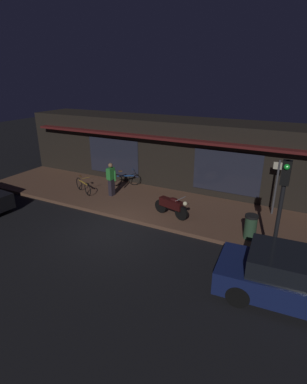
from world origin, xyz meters
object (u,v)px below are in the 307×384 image
(motorcycle, at_px, (172,205))
(sign_post, at_px, (276,184))
(traffic_light_pole, at_px, (282,199))
(bicycle_parked, at_px, (83,186))
(bicycle_extra, at_px, (125,179))
(person_photographer, at_px, (111,179))
(parked_car_far, at_px, (294,279))
(trash_bin, at_px, (250,227))

(motorcycle, distance_m, sign_post, 4.48)
(motorcycle, height_order, traffic_light_pole, traffic_light_pole)
(bicycle_parked, xyz_separation_m, bicycle_extra, (1.34, 1.87, 0.00))
(bicycle_parked, distance_m, bicycle_extra, 2.30)
(bicycle_extra, bearing_deg, traffic_light_pole, -27.83)
(sign_post, bearing_deg, bicycle_extra, 179.29)
(motorcycle, bearing_deg, person_photographer, 167.43)
(bicycle_extra, bearing_deg, motorcycle, -31.71)
(parked_car_far, bearing_deg, trash_bin, 121.23)
(bicycle_extra, xyz_separation_m, sign_post, (7.57, -0.09, 1.00))
(bicycle_parked, relative_size, person_photographer, 0.91)
(person_photographer, bearing_deg, motorcycle, -12.57)
(sign_post, relative_size, parked_car_far, 0.57)
(trash_bin, bearing_deg, person_photographer, 170.42)
(bicycle_extra, relative_size, trash_bin, 1.51)
(trash_bin, height_order, traffic_light_pole, traffic_light_pole)
(motorcycle, distance_m, parked_car_far, 5.78)
(person_photographer, height_order, traffic_light_pole, traffic_light_pole)
(motorcycle, bearing_deg, parked_car_far, -31.59)
(bicycle_extra, distance_m, sign_post, 7.63)
(motorcycle, bearing_deg, traffic_light_pole, -24.11)
(traffic_light_pole, bearing_deg, trash_bin, 121.38)
(sign_post, height_order, parked_car_far, sign_post)
(person_photographer, height_order, parked_car_far, person_photographer)
(person_photographer, xyz_separation_m, trash_bin, (6.93, -1.17, -0.41))
(traffic_light_pole, xyz_separation_m, parked_car_far, (0.68, -1.13, -1.77))
(trash_bin, xyz_separation_m, parked_car_far, (1.62, -2.67, 0.08))
(bicycle_parked, height_order, bicycle_extra, same)
(motorcycle, bearing_deg, sign_post, 30.78)
(person_photographer, height_order, sign_post, sign_post)
(bicycle_parked, relative_size, bicycle_extra, 1.08)
(bicycle_extra, relative_size, traffic_light_pole, 0.39)
(bicycle_extra, distance_m, trash_bin, 7.60)
(motorcycle, height_order, bicycle_parked, motorcycle)
(bicycle_parked, bearing_deg, parked_car_far, -19.19)
(bicycle_parked, bearing_deg, trash_bin, -5.65)
(traffic_light_pole, bearing_deg, parked_car_far, -58.97)
(motorcycle, xyz_separation_m, trash_bin, (3.31, -0.36, -0.03))
(person_photographer, relative_size, parked_car_far, 0.40)
(motorcycle, distance_m, bicycle_extra, 4.46)
(person_photographer, distance_m, sign_post, 7.55)
(sign_post, distance_m, trash_bin, 2.80)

